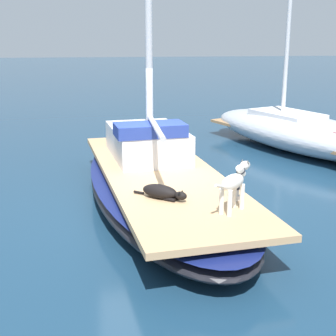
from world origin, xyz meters
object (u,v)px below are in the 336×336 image
object	(u,v)px
deck_winch	(235,194)
dog_white	(234,183)
sailboat_main	(161,188)
moored_boat_starboard_side	(299,131)
dog_black	(162,192)

from	to	relation	value
deck_winch	dog_white	bearing A→B (deg)	-107.84
sailboat_main	dog_white	bearing A→B (deg)	-69.59
dog_white	sailboat_main	bearing A→B (deg)	110.41
moored_boat_starboard_side	sailboat_main	bearing A→B (deg)	-137.69
sailboat_main	deck_winch	size ratio (longest dim) A/B	35.72
dog_white	deck_winch	size ratio (longest dim) A/B	3.48
dog_black	deck_winch	world-z (taller)	dog_black
dog_white	dog_black	xyz separation A→B (m)	(-0.97, 0.66, -0.32)
dog_black	moored_boat_starboard_side	size ratio (longest dim) A/B	0.12
dog_black	moored_boat_starboard_side	xyz separation A→B (m)	(4.48, 5.43, -0.23)
sailboat_main	deck_winch	bearing A→B (deg)	-61.04
dog_white	dog_black	size ratio (longest dim) A/B	0.90
sailboat_main	moored_boat_starboard_side	xyz separation A→B (m)	(4.32, 3.93, 0.20)
deck_winch	dog_black	bearing A→B (deg)	169.15
sailboat_main	deck_winch	world-z (taller)	deck_winch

